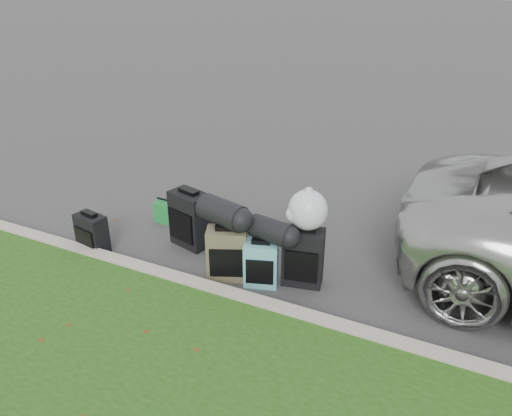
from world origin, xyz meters
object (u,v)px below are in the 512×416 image
at_px(suitcase_large_black_left, 190,219).
at_px(suitcase_teal, 261,264).
at_px(suitcase_olive, 227,254).
at_px(suitcase_small_black, 92,234).
at_px(tote_navy, 222,236).
at_px(suitcase_large_black_right, 303,257).
at_px(tote_green, 165,212).

relative_size(suitcase_large_black_left, suitcase_teal, 1.36).
bearing_deg(suitcase_olive, suitcase_small_black, 163.50).
height_order(suitcase_teal, tote_navy, suitcase_teal).
relative_size(suitcase_large_black_right, tote_green, 2.26).
xyz_separation_m(suitcase_small_black, suitcase_large_black_left, (1.01, 0.70, 0.11)).
height_order(suitcase_large_black_left, tote_navy, suitcase_large_black_left).
xyz_separation_m(suitcase_olive, tote_green, (-1.46, 0.85, -0.16)).
xyz_separation_m(suitcase_small_black, suitcase_olive, (1.80, 0.23, 0.06)).
xyz_separation_m(suitcase_small_black, tote_green, (0.33, 1.08, -0.10)).
xyz_separation_m(suitcase_large_black_left, tote_green, (-0.67, 0.38, -0.21)).
distance_m(suitcase_teal, tote_navy, 0.96).
height_order(suitcase_large_black_right, tote_navy, suitcase_large_black_right).
bearing_deg(suitcase_large_black_right, suitcase_olive, -174.32).
relative_size(suitcase_olive, suitcase_large_black_right, 0.93).
height_order(suitcase_small_black, suitcase_large_black_right, suitcase_large_black_right).
relative_size(suitcase_olive, suitcase_teal, 1.17).
bearing_deg(suitcase_large_black_left, suitcase_teal, -4.90).
bearing_deg(suitcase_large_black_right, suitcase_teal, -162.30).
height_order(suitcase_small_black, suitcase_large_black_left, suitcase_large_black_left).
height_order(suitcase_olive, tote_navy, suitcase_olive).
distance_m(suitcase_small_black, tote_green, 1.13).
distance_m(suitcase_olive, suitcase_large_black_right, 0.86).
bearing_deg(suitcase_teal, suitcase_small_black, 168.14).
xyz_separation_m(suitcase_teal, tote_green, (-1.87, 0.82, -0.12)).
xyz_separation_m(suitcase_large_black_left, suitcase_teal, (1.20, -0.43, -0.10)).
xyz_separation_m(tote_green, tote_navy, (1.08, -0.29, 0.02)).
height_order(tote_green, tote_navy, tote_navy).
xyz_separation_m(suitcase_large_black_left, suitcase_olive, (0.79, -0.46, -0.05)).
xyz_separation_m(suitcase_large_black_left, suitcase_large_black_right, (1.61, -0.20, -0.03)).
relative_size(suitcase_large_black_left, tote_navy, 2.15).
bearing_deg(suitcase_teal, suitcase_olive, 165.66).
relative_size(tote_green, tote_navy, 0.88).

